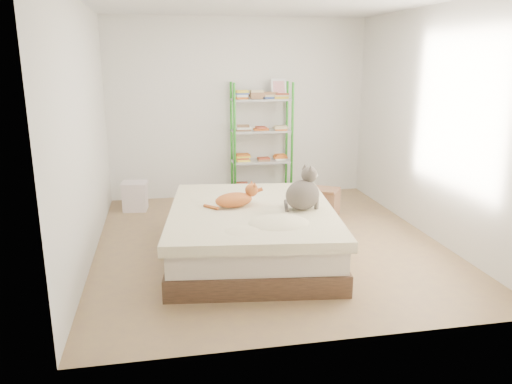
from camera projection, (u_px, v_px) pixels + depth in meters
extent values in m
cube|color=#84664E|center=(268.00, 242.00, 5.68)|extent=(3.80, 4.20, 0.01)
cube|color=silver|center=(239.00, 109.00, 7.33)|extent=(3.80, 0.01, 2.60)
cube|color=silver|center=(335.00, 169.00, 3.35)|extent=(3.80, 0.01, 2.60)
cube|color=silver|center=(84.00, 133.00, 5.00)|extent=(0.01, 4.20, 2.60)
cube|color=silver|center=(431.00, 124.00, 5.69)|extent=(0.01, 4.20, 2.60)
cube|color=brown|center=(252.00, 247.00, 5.24)|extent=(1.88, 2.23, 0.20)
cube|color=beige|center=(252.00, 228.00, 5.18)|extent=(1.82, 2.16, 0.22)
cube|color=#F6E9C0|center=(252.00, 213.00, 5.14)|extent=(1.91, 2.28, 0.10)
cylinder|color=green|center=(235.00, 144.00, 7.07)|extent=(0.04, 0.04, 1.70)
cylinder|color=green|center=(232.00, 140.00, 7.37)|extent=(0.04, 0.04, 1.70)
cylinder|color=green|center=(292.00, 142.00, 7.22)|extent=(0.04, 0.04, 1.70)
cylinder|color=green|center=(287.00, 139.00, 7.52)|extent=(0.04, 0.04, 1.70)
cube|color=#AFAFAF|center=(261.00, 191.00, 7.49)|extent=(0.86, 0.34, 0.02)
cube|color=#AFAFAF|center=(261.00, 161.00, 7.37)|extent=(0.86, 0.34, 0.02)
cube|color=#AFAFAF|center=(262.00, 131.00, 7.26)|extent=(0.86, 0.34, 0.02)
cube|color=#AFAFAF|center=(262.00, 100.00, 7.14)|extent=(0.86, 0.34, 0.02)
cube|color=#A33D26|center=(242.00, 188.00, 7.42)|extent=(0.20, 0.16, 0.09)
cube|color=#A33D26|center=(281.00, 186.00, 7.53)|extent=(0.20, 0.16, 0.09)
cube|color=#A33D26|center=(241.00, 158.00, 7.31)|extent=(0.20, 0.16, 0.09)
cube|color=#A33D26|center=(261.00, 157.00, 7.36)|extent=(0.20, 0.16, 0.09)
cube|color=#A33D26|center=(281.00, 157.00, 7.41)|extent=(0.20, 0.16, 0.09)
cube|color=#A33D26|center=(241.00, 128.00, 7.19)|extent=(0.20, 0.16, 0.09)
cube|color=#A33D26|center=(262.00, 127.00, 7.24)|extent=(0.20, 0.16, 0.09)
cube|color=#A33D26|center=(282.00, 127.00, 7.30)|extent=(0.20, 0.16, 0.09)
cube|color=#A33D26|center=(241.00, 96.00, 7.07)|extent=(0.20, 0.16, 0.09)
cube|color=#A33D26|center=(255.00, 96.00, 7.11)|extent=(0.20, 0.16, 0.09)
cube|color=#A33D26|center=(268.00, 96.00, 7.14)|extent=(0.20, 0.16, 0.09)
cube|color=#A33D26|center=(282.00, 95.00, 7.18)|extent=(0.20, 0.16, 0.09)
cube|color=white|center=(279.00, 88.00, 7.20)|extent=(0.22, 0.09, 0.28)
cube|color=#CB3449|center=(279.00, 88.00, 7.19)|extent=(0.17, 0.06, 0.21)
cube|color=#926044|center=(317.00, 203.00, 6.56)|extent=(0.67, 0.64, 0.37)
cube|color=#5E2F9A|center=(330.00, 207.00, 6.40)|extent=(0.28, 0.17, 0.08)
cube|color=#926044|center=(322.00, 193.00, 6.34)|extent=(0.54, 0.41, 0.12)
cube|color=silver|center=(135.00, 197.00, 6.83)|extent=(0.34, 0.30, 0.36)
cube|color=silver|center=(134.00, 183.00, 6.78)|extent=(0.37, 0.34, 0.03)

